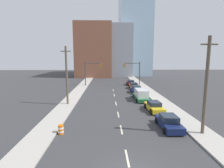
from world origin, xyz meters
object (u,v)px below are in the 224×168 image
Objects in this scene: utility_pole_left_mid at (67,75)px; sedan_orange at (134,86)px; sedan_yellow at (154,106)px; sedan_blue at (136,90)px; sedan_navy at (169,122)px; sedan_maroon at (131,83)px; traffic_signal_right at (135,70)px; traffic_barrel at (61,129)px; box_truck_green at (141,95)px; utility_pole_right_near at (206,86)px; traffic_signal_left at (90,70)px.

utility_pole_left_mid reaches higher than sedan_orange.
sedan_blue reaches higher than sedan_yellow.
sedan_orange is (0.25, 5.14, -0.01)m from sedan_blue.
sedan_yellow is at bearing -15.58° from utility_pole_left_mid.
sedan_yellow is 18.29m from sedan_orange.
sedan_navy is 1.02× the size of sedan_maroon.
sedan_orange is (-0.01, 24.56, 0.02)m from sedan_navy.
utility_pole_left_mid is 24.63m from sedan_maroon.
traffic_barrel is (-12.37, -30.17, -3.76)m from traffic_signal_right.
sedan_yellow is (-0.87, -22.75, -3.59)m from traffic_signal_right.
utility_pole_left_mid is (-14.11, -19.06, 0.60)m from traffic_signal_right.
sedan_maroon is (0.29, 10.93, -0.06)m from sedan_blue.
traffic_barrel is 17.80m from box_truck_green.
utility_pole_left_mid is at bearing -126.51° from traffic_signal_right.
utility_pole_right_near is 2.11× the size of sedan_orange.
traffic_barrel is at bearing -81.12° from utility_pole_left_mid.
traffic_barrel is 0.20× the size of sedan_yellow.
traffic_signal_right reaches higher than sedan_maroon.
utility_pole_left_mid is at bearing -167.44° from box_truck_green.
utility_pole_right_near is 2.10× the size of sedan_navy.
traffic_signal_right reaches higher than sedan_blue.
traffic_signal_left is 1.49× the size of sedan_blue.
sedan_blue reaches higher than traffic_barrel.
sedan_yellow is at bearing -91.08° from sedan_blue.
box_truck_green is 1.33× the size of sedan_orange.
traffic_signal_left and traffic_signal_right have the same top height.
traffic_barrel is at bearing -150.30° from sedan_yellow.
sedan_navy is 0.97× the size of sedan_yellow.
sedan_navy is 19.42m from sedan_blue.
traffic_barrel is 0.22× the size of sedan_blue.
traffic_signal_left is at bearing 89.72° from traffic_barrel.
utility_pole_left_mid is at bearing 143.29° from sedan_navy.
sedan_blue is 5.14m from sedan_orange.
utility_pole_right_near is at bearing -85.30° from sedan_orange.
sedan_blue is at bearing 87.18° from box_truck_green.
sedan_orange is (11.25, -4.47, -3.55)m from traffic_signal_left.
sedan_blue is at bearing 91.23° from sedan_navy.
traffic_signal_right is 16.50m from box_truck_green.
sedan_maroon reaches higher than traffic_barrel.
utility_pole_left_mid is 2.15× the size of sedan_blue.
traffic_signal_right is 1.38× the size of sedan_yellow.
sedan_maroon is at bearing 85.84° from sedan_blue.
traffic_signal_right is 1.49× the size of sedan_blue.
utility_pole_right_near is (1.83, -30.76, 0.72)m from traffic_signal_right.
utility_pole_right_near reaches higher than utility_pole_left_mid.
utility_pole_left_mid is 13.55m from box_truck_green.
sedan_maroon is at bearing 87.07° from sedan_yellow.
traffic_signal_left is 30.40m from traffic_barrel.
utility_pole_right_near is 5.41m from sedan_navy.
sedan_orange reaches higher than sedan_navy.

